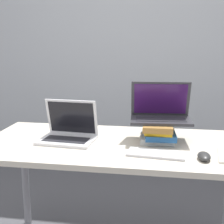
{
  "coord_description": "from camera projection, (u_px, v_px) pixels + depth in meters",
  "views": [
    {
      "loc": [
        0.25,
        -1.33,
        1.33
      ],
      "look_at": [
        -0.02,
        0.37,
        0.95
      ],
      "focal_mm": 50.0,
      "sensor_mm": 36.0,
      "label": 1
    }
  ],
  "objects": [
    {
      "name": "wireless_keyboard",
      "position": [
        156.0,
        154.0,
        1.59
      ],
      "size": [
        0.3,
        0.15,
        0.01
      ],
      "color": "silver",
      "rests_on": "desk"
    },
    {
      "name": "laptop_left",
      "position": [
        69.0,
        132.0,
        1.83
      ],
      "size": [
        0.33,
        0.25,
        0.23
      ],
      "color": "silver",
      "rests_on": "desk"
    },
    {
      "name": "book_stack",
      "position": [
        158.0,
        131.0,
        1.8
      ],
      "size": [
        0.21,
        0.28,
        0.12
      ],
      "color": "white",
      "rests_on": "desk"
    },
    {
      "name": "wall_back",
      "position": [
        138.0,
        42.0,
        3.16
      ],
      "size": [
        8.0,
        0.05,
        2.7
      ],
      "color": "silver",
      "rests_on": "ground_plane"
    },
    {
      "name": "laptop_on_books",
      "position": [
        161.0,
        113.0,
        1.82
      ],
      "size": [
        0.36,
        0.25,
        0.23
      ],
      "color": "#333338",
      "rests_on": "book_stack"
    },
    {
      "name": "desk",
      "position": [
        116.0,
        157.0,
        1.81
      ],
      "size": [
        1.54,
        0.73,
        0.77
      ],
      "color": "beige",
      "rests_on": "ground_plane"
    },
    {
      "name": "mouse",
      "position": [
        204.0,
        156.0,
        1.53
      ],
      "size": [
        0.06,
        0.11,
        0.03
      ],
      "color": "#2D2D2D",
      "rests_on": "desk"
    }
  ]
}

